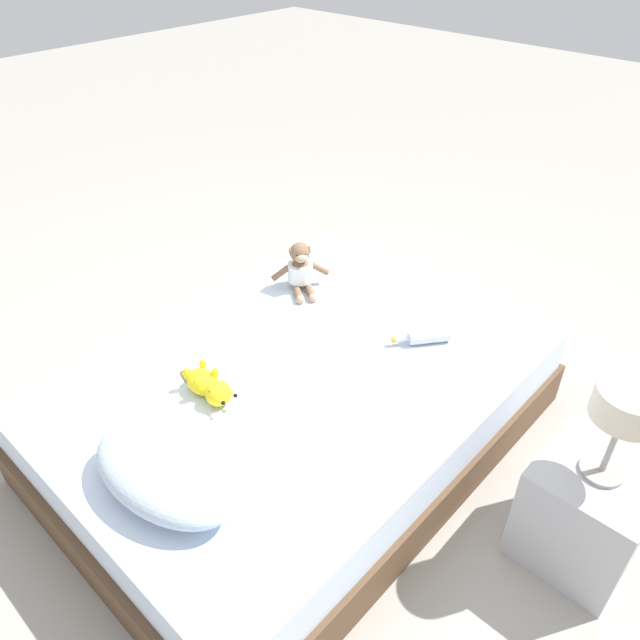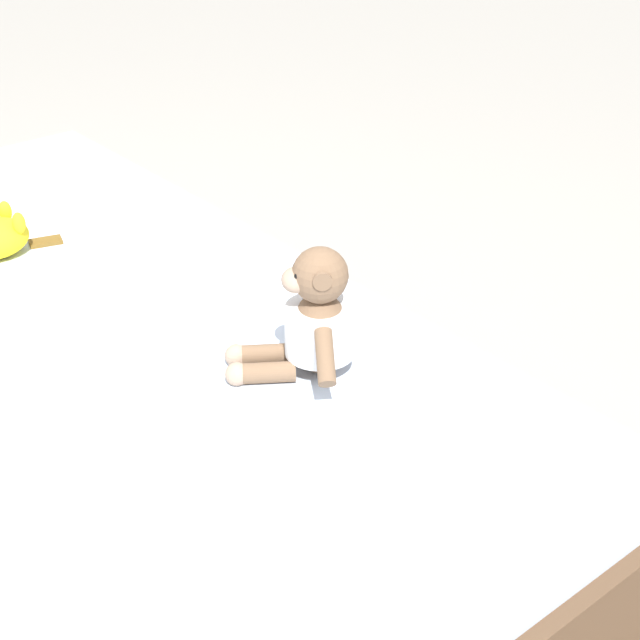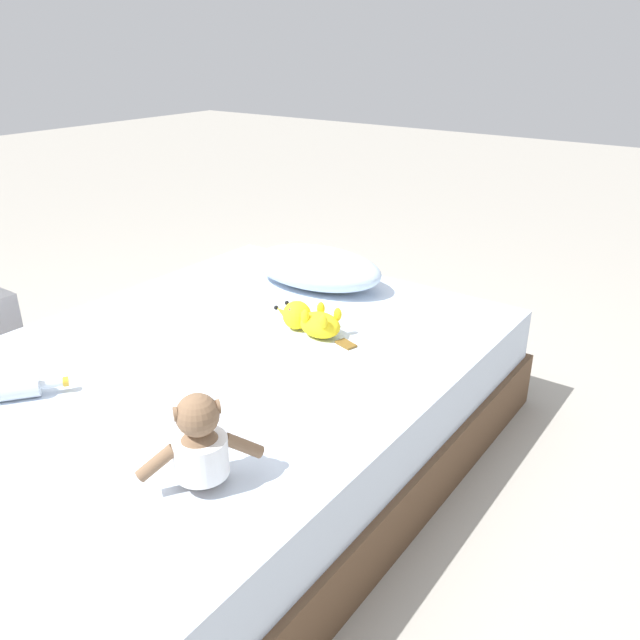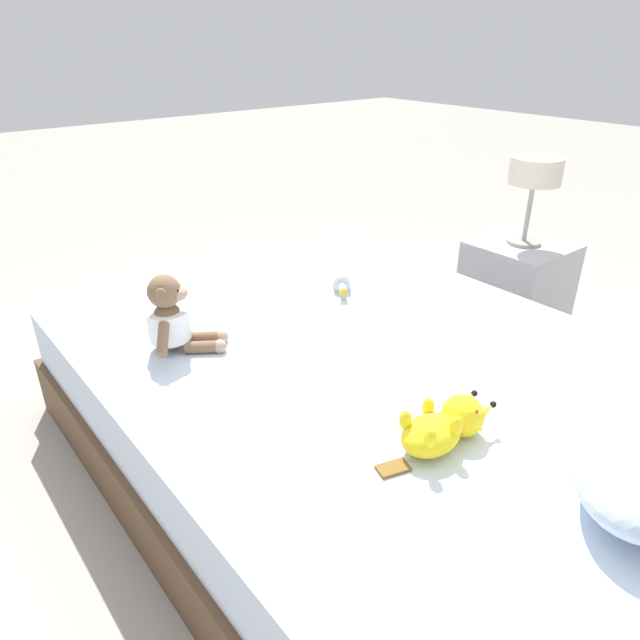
% 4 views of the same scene
% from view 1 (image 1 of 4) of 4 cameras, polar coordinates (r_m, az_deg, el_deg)
% --- Properties ---
extents(ground_plane, '(16.00, 16.00, 0.00)m').
position_cam_1_polar(ground_plane, '(2.72, -1.83, -11.02)').
color(ground_plane, '#9E998E').
extents(bed, '(1.44, 2.00, 0.39)m').
position_cam_1_polar(bed, '(2.58, -1.92, -8.09)').
color(bed, brown).
rests_on(bed, ground_plane).
extents(pillow, '(0.59, 0.37, 0.16)m').
position_cam_1_polar(pillow, '(2.03, -14.50, -13.80)').
color(pillow, silver).
rests_on(pillow, bed).
extents(plush_monkey, '(0.25, 0.25, 0.24)m').
position_cam_1_polar(plush_monkey, '(2.89, -1.85, 4.75)').
color(plush_monkey, brown).
rests_on(plush_monkey, bed).
extents(plush_yellow_creature, '(0.33, 0.12, 0.10)m').
position_cam_1_polar(plush_yellow_creature, '(2.34, -10.45, -6.17)').
color(plush_yellow_creature, yellow).
rests_on(plush_yellow_creature, bed).
extents(glass_bottle, '(0.19, 0.23, 0.06)m').
position_cam_1_polar(glass_bottle, '(2.60, 10.12, -1.51)').
color(glass_bottle, silver).
rests_on(glass_bottle, bed).
extents(nightstand, '(0.37, 0.37, 0.43)m').
position_cam_1_polar(nightstand, '(2.39, 23.69, -16.36)').
color(nightstand, '#B2B2B7').
rests_on(nightstand, ground_plane).
extents(bedside_lamp, '(0.21, 0.21, 0.36)m').
position_cam_1_polar(bedside_lamp, '(2.04, 27.06, -7.52)').
color(bedside_lamp, gray).
rests_on(bedside_lamp, nightstand).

